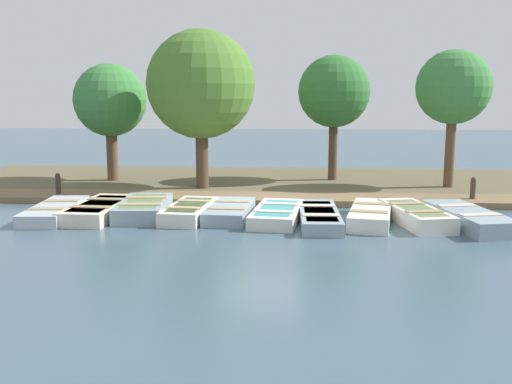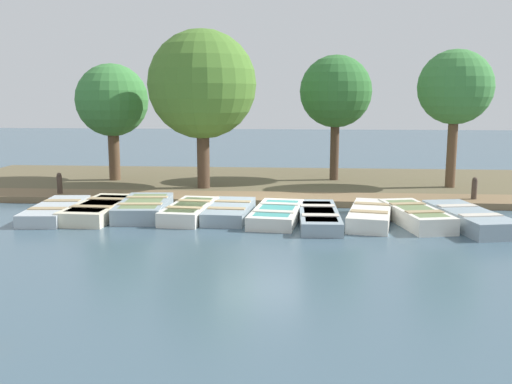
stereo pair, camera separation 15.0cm
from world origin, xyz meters
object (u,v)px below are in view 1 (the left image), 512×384
(rowboat_4, at_px, (230,211))
(park_tree_center, at_px, (334,92))
(rowboat_0, at_px, (55,211))
(rowboat_6, at_px, (319,216))
(park_tree_left, at_px, (201,85))
(park_tree_right, at_px, (453,88))
(rowboat_7, at_px, (371,215))
(park_tree_far_left, at_px, (110,101))
(rowboat_1, at_px, (100,209))
(rowboat_8, at_px, (415,215))
(mooring_post_near, at_px, (58,186))
(mooring_post_far, at_px, (473,191))
(rowboat_3, at_px, (190,211))
(rowboat_9, at_px, (468,218))
(rowboat_2, at_px, (144,208))
(rowboat_5, at_px, (277,214))

(rowboat_4, xyz_separation_m, park_tree_center, (-6.45, 3.17, 3.21))
(rowboat_0, bearing_deg, rowboat_6, 83.44)
(park_tree_left, xyz_separation_m, park_tree_right, (-0.80, 8.51, -0.11))
(rowboat_7, xyz_separation_m, park_tree_far_left, (-6.15, -8.81, 2.85))
(rowboat_1, xyz_separation_m, rowboat_8, (0.27, 8.42, 0.02))
(rowboat_7, height_order, park_tree_right, park_tree_right)
(rowboat_8, distance_m, mooring_post_near, 10.91)
(rowboat_8, bearing_deg, rowboat_4, -107.01)
(mooring_post_far, bearing_deg, rowboat_4, -72.35)
(park_tree_left, bearing_deg, rowboat_3, 4.71)
(rowboat_3, xyz_separation_m, rowboat_4, (-0.15, 1.07, -0.02))
(rowboat_6, height_order, rowboat_9, rowboat_9)
(rowboat_2, xyz_separation_m, park_tree_right, (-4.93, 9.47, 3.29))
(park_tree_left, bearing_deg, rowboat_2, -13.04)
(rowboat_8, bearing_deg, rowboat_1, -104.09)
(mooring_post_far, bearing_deg, rowboat_5, -66.29)
(rowboat_5, distance_m, mooring_post_near, 7.46)
(rowboat_2, xyz_separation_m, rowboat_6, (0.56, 4.77, -0.04))
(park_tree_center, bearing_deg, rowboat_2, -40.93)
(rowboat_3, height_order, mooring_post_near, mooring_post_near)
(rowboat_6, height_order, park_tree_center, park_tree_center)
(park_tree_far_left, bearing_deg, rowboat_7, 55.09)
(rowboat_8, bearing_deg, park_tree_far_left, -134.15)
(park_tree_far_left, bearing_deg, mooring_post_far, 73.86)
(park_tree_left, bearing_deg, mooring_post_far, 77.26)
(rowboat_5, relative_size, rowboat_6, 0.89)
(rowboat_7, relative_size, park_tree_far_left, 0.68)
(rowboat_9, bearing_deg, rowboat_0, -103.55)
(rowboat_7, relative_size, mooring_post_near, 3.50)
(rowboat_5, xyz_separation_m, rowboat_7, (0.07, 2.44, 0.02))
(rowboat_3, xyz_separation_m, rowboat_9, (0.46, 7.20, 0.02))
(rowboat_6, xyz_separation_m, park_tree_right, (-5.49, 4.70, 3.33))
(rowboat_0, distance_m, rowboat_7, 8.48)
(rowboat_5, distance_m, rowboat_8, 3.58)
(rowboat_7, relative_size, park_tree_center, 0.63)
(mooring_post_near, height_order, park_tree_right, park_tree_right)
(rowboat_1, distance_m, rowboat_3, 2.49)
(rowboat_6, xyz_separation_m, rowboat_8, (-0.10, 2.48, 0.05))
(rowboat_3, bearing_deg, park_tree_right, 127.28)
(rowboat_6, distance_m, rowboat_8, 2.48)
(rowboat_4, relative_size, rowboat_7, 0.90)
(rowboat_4, bearing_deg, rowboat_0, -83.75)
(rowboat_8, bearing_deg, rowboat_7, -104.38)
(rowboat_9, distance_m, mooring_post_near, 12.19)
(rowboat_5, bearing_deg, park_tree_left, -142.43)
(rowboat_1, bearing_deg, park_tree_far_left, -162.95)
(park_tree_center, bearing_deg, rowboat_9, 22.82)
(park_tree_right, bearing_deg, rowboat_7, -32.09)
(rowboat_1, relative_size, park_tree_center, 0.65)
(rowboat_9, relative_size, park_tree_right, 0.69)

